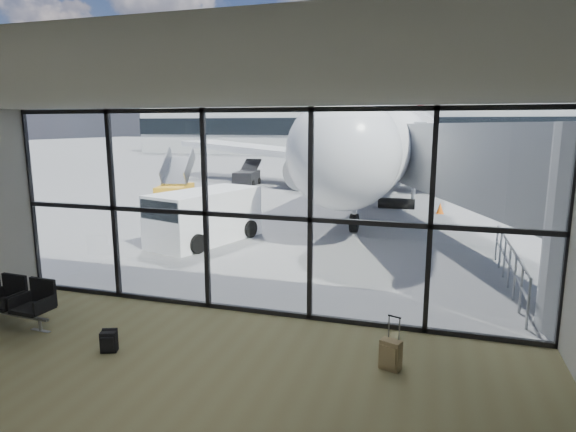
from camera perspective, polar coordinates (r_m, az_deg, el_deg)
The scene contains 21 objects.
ground at distance 49.83m, azimuth 12.70°, elevation 5.66°, with size 220.00×220.00×0.00m, color slate.
lounge_shell at distance 6.12m, azimuth -19.84°, elevation -3.88°, with size 12.02×8.01×4.51m.
glass_curtain_wall at distance 10.35m, azimuth -3.77°, elevation 0.22°, with size 12.10×0.12×4.50m.
jet_bridge at distance 16.71m, azimuth 21.35°, elevation 5.26°, with size 8.00×16.50×4.33m.
apron_railing at distance 13.61m, azimuth 24.81°, elevation -4.82°, with size 0.06×5.46×1.11m.
far_terminal at distance 71.62m, azimuth 13.72°, elevation 10.44°, with size 80.00×12.20×11.00m.
tree_0 at distance 94.91m, azimuth -14.21°, elevation 10.65°, with size 4.95×4.95×7.12m.
tree_1 at distance 91.99m, azimuth -10.96°, elevation 11.18°, with size 5.61×5.61×8.07m.
tree_2 at distance 89.38m, azimuth -7.49°, elevation 11.70°, with size 6.27×6.27×9.03m.
tree_3 at distance 87.08m, azimuth -3.80°, elevation 10.98°, with size 4.95×4.95×7.12m.
tree_4 at distance 85.17m, azimuth 0.05°, elevation 11.42°, with size 5.61×5.61×8.07m.
tree_5 at distance 83.64m, azimuth 4.08°, elevation 11.84°, with size 6.27×6.27×9.03m.
seating_row at distance 11.83m, azimuth -30.15°, elevation -8.33°, with size 2.29×0.76×1.02m.
backpack at distance 9.72m, azimuth -20.47°, elevation -13.77°, with size 0.34×0.33×0.43m.
suitcase at distance 8.70m, azimuth 12.04°, elevation -15.75°, with size 0.40×0.33×0.94m.
airliner at distance 33.83m, azimuth 13.18°, elevation 8.72°, with size 34.54×40.00×10.30m.
service_van at distance 17.41m, azimuth -10.04°, elevation 0.01°, with size 3.00×4.61×1.85m.
belt_loader at distance 33.91m, azimuth -4.87°, elevation 4.62°, with size 1.80×3.86×1.72m.
mobile_stairs at distance 27.92m, azimuth -13.20°, elevation 3.03°, with size 2.28×3.52×2.30m.
traffic_cone_a at distance 25.25m, azimuth 7.56°, elevation 1.79°, with size 0.39×0.39×0.56m.
traffic_cone_b at distance 23.99m, azimuth 17.58°, elevation 0.86°, with size 0.36×0.36×0.51m.
Camera 1 is at (3.60, -9.53, 4.12)m, focal length 30.00 mm.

